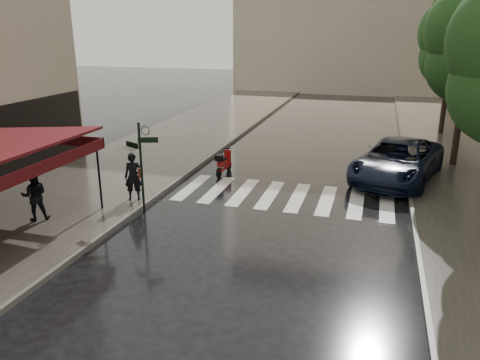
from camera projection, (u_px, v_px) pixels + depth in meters
The scene contains 13 objects.
ground at pixel (133, 258), 12.69m from camera, with size 120.00×120.00×0.00m, color black.
sidewalk_near at pixel (168, 145), 24.84m from camera, with size 6.00×60.00×0.12m, color #38332D.
sidewalk_far at pixel (471, 167), 20.86m from camera, with size 5.50×60.00×0.12m, color #38332D.
curb_near at pixel (222, 148), 24.01m from camera, with size 0.12×60.00×0.16m, color #595651.
curb_far at pixel (405, 162), 21.61m from camera, with size 0.12×60.00×0.16m, color #595651.
crosswalk at pixel (284, 196), 17.37m from camera, with size 7.85×3.20×0.01m.
signpost at pixel (141, 161), 15.19m from camera, with size 1.17×0.29×3.10m.
tree_mid at pixel (471, 37), 19.36m from camera, with size 3.80×3.80×8.34m.
tree_far at pixel (453, 38), 25.74m from camera, with size 3.80×3.80×8.16m.
pedestrian_with_umbrella at pixel (132, 155), 16.19m from camera, with size 1.31×1.32×2.47m.
pedestrian_terrace at pixel (34, 195), 14.71m from camera, with size 0.79×0.61×1.62m, color black.
scooter at pixel (223, 164), 19.86m from camera, with size 0.43×1.54×1.01m.
parked_car at pixel (398, 161), 18.98m from camera, with size 2.75×5.96×1.66m, color black.
Camera 1 is at (6.04, -10.13, 5.92)m, focal length 35.00 mm.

